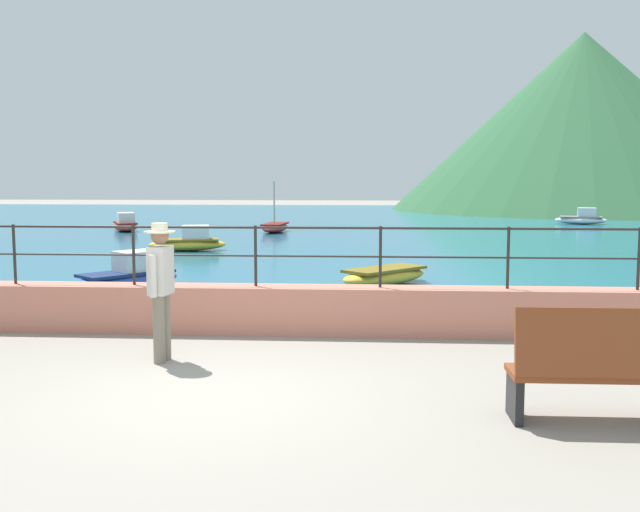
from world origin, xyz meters
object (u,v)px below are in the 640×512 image
Objects in this scene: boat_1 at (275,227)px; boat_4 at (129,276)px; person_walking at (161,285)px; boat_6 at (385,276)px; boat_2 at (189,242)px; boat_0 at (582,218)px; boat_3 at (125,225)px; bench_far at (603,366)px.

boat_4 is at bearing -93.91° from boat_1.
boat_6 is at bearing 65.35° from person_walking.
boat_0 is at bearing 40.62° from boat_2.
boat_4 is (-1.02, -14.88, 0.06)m from boat_1.
boat_2 is at bearing 131.20° from boat_6.
person_walking reaches higher than boat_3.
boat_1 reaches higher than boat_0.
boat_4 is (0.64, -7.55, 0.00)m from boat_2.
boat_1 is at bearing 106.43° from boat_6.
boat_2 is 8.75m from boat_6.
boat_0 and boat_4 have the same top height.
boat_0 is at bearing 54.70° from boat_4.
boat_6 is (10.25, -14.08, -0.07)m from boat_3.
bench_far is 0.70× the size of boat_0.
boat_4 is 1.01× the size of boat_6.
boat_4 is (-2.22, 5.38, -0.65)m from person_walking.
boat_3 is (-12.13, 22.44, -0.23)m from bench_far.
boat_1 is at bearing 105.05° from bench_far.
bench_far is at bearing -46.58° from boat_4.
boat_0 and boat_2 have the same top height.
boat_2 is 0.99× the size of boat_3.
boat_1 is at bearing 77.24° from boat_2.
person_walking is at bearing -77.52° from boat_2.
boat_1 is 1.04× the size of boat_6.
boat_2 is at bearing -102.76° from boat_1.
bench_far is 0.74× the size of boat_6.
boat_2 is (-7.65, 14.95, -0.23)m from bench_far.
bench_far is at bearing -61.61° from boat_3.
boat_1 is 0.98× the size of boat_2.
person_walking is at bearing 157.05° from bench_far.
bench_far is at bearing -105.15° from boat_0.
boat_2 is (-2.86, 12.92, -0.65)m from person_walking.
boat_1 is 0.97× the size of boat_3.
boat_1 is at bearing 86.09° from boat_4.
bench_far reaches higher than boat_6.
boat_3 is 17.41m from boat_6.
boat_1 is (-13.58, -5.74, -0.06)m from boat_0.
person_walking is 21.70m from boat_3.
bench_far is 0.72× the size of boat_1.
boat_1 is 14.92m from boat_4.
bench_far reaches higher than boat_2.
boat_3 reaches higher than boat_6.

